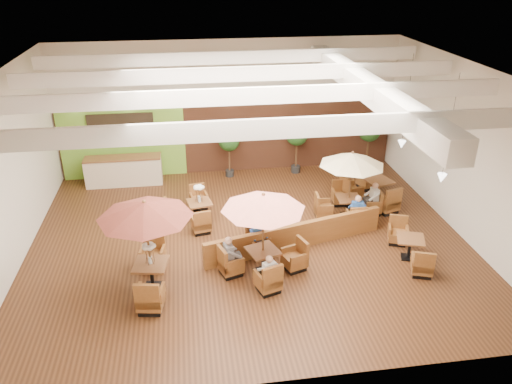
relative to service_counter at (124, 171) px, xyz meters
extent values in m
plane|color=#381E0F|center=(4.40, -5.10, -0.58)|extent=(14.00, 14.00, 0.00)
cube|color=silver|center=(4.40, 0.90, 2.17)|extent=(14.00, 0.04, 5.50)
cube|color=silver|center=(4.40, -11.10, 2.17)|extent=(14.00, 0.04, 5.50)
cube|color=silver|center=(-2.60, -5.10, 2.17)|extent=(0.04, 12.00, 5.50)
cube|color=silver|center=(11.40, -5.10, 2.17)|extent=(0.04, 12.00, 5.50)
cube|color=white|center=(4.40, -5.10, 4.92)|extent=(14.00, 12.00, 0.04)
cube|color=brown|center=(4.40, 0.84, 1.02)|extent=(13.90, 0.10, 3.20)
cube|color=#1E3819|center=(4.40, 0.83, 2.47)|extent=(13.90, 0.12, 0.35)
cube|color=#72AF32|center=(0.00, 0.78, 1.02)|extent=(5.00, 0.08, 3.20)
cube|color=black|center=(0.00, 0.70, 1.82)|extent=(2.60, 0.08, 0.70)
cube|color=white|center=(7.90, -5.10, 4.37)|extent=(0.60, 11.00, 0.60)
cube|color=white|center=(4.40, -9.10, 4.57)|extent=(13.60, 0.12, 0.45)
cube|color=white|center=(4.40, -6.40, 4.57)|extent=(13.60, 0.12, 0.45)
cube|color=white|center=(4.40, -3.80, 4.57)|extent=(13.60, 0.12, 0.45)
cube|color=white|center=(4.40, -1.10, 4.57)|extent=(13.60, 0.12, 0.45)
cylinder|color=black|center=(10.20, -6.10, 3.32)|extent=(0.01, 0.01, 3.20)
cone|color=white|center=(10.20, -6.10, 1.72)|extent=(0.28, 0.28, 0.28)
cylinder|color=black|center=(10.20, -3.10, 3.32)|extent=(0.01, 0.01, 3.20)
cone|color=white|center=(10.20, -3.10, 1.72)|extent=(0.28, 0.28, 0.28)
sphere|color=#FFEAC6|center=(-1.60, 0.60, 2.47)|extent=(0.14, 0.14, 0.14)
sphere|color=#FFEAC6|center=(0.40, 0.60, 2.47)|extent=(0.14, 0.14, 0.14)
sphere|color=#FFEAC6|center=(2.40, 0.60, 2.47)|extent=(0.14, 0.14, 0.14)
sphere|color=#FFEAC6|center=(4.40, 0.60, 2.47)|extent=(0.14, 0.14, 0.14)
sphere|color=#FFEAC6|center=(6.40, 0.60, 2.47)|extent=(0.14, 0.14, 0.14)
sphere|color=#FFEAC6|center=(8.40, 0.60, 2.47)|extent=(0.14, 0.14, 0.14)
sphere|color=#FFEAC6|center=(10.40, 0.60, 2.47)|extent=(0.14, 0.14, 0.14)
cube|color=beige|center=(0.00, 0.00, -0.03)|extent=(3.00, 0.70, 1.10)
cube|color=brown|center=(0.00, 0.00, 0.57)|extent=(3.00, 0.75, 0.06)
cube|color=brown|center=(5.81, -5.75, -0.16)|extent=(5.96, 1.74, 0.85)
cube|color=brown|center=(1.39, -7.21, 0.18)|extent=(1.04, 1.04, 0.06)
cylinder|color=black|center=(1.39, -7.21, -0.19)|extent=(0.11, 0.11, 0.70)
cube|color=black|center=(1.39, -7.21, -0.56)|extent=(0.55, 0.55, 0.04)
cube|color=brown|center=(1.39, -8.21, -0.27)|extent=(0.76, 0.76, 0.34)
cube|color=brown|center=(1.43, -8.49, 0.05)|extent=(0.67, 0.21, 0.74)
cube|color=brown|center=(1.08, -8.16, -0.05)|extent=(0.18, 0.59, 0.30)
cube|color=brown|center=(1.69, -8.27, -0.05)|extent=(0.18, 0.59, 0.30)
cube|color=black|center=(1.39, -8.21, -0.51)|extent=(0.67, 0.67, 0.15)
cube|color=brown|center=(1.39, -6.20, -0.27)|extent=(0.76, 0.76, 0.34)
cube|color=brown|center=(1.34, -5.93, 0.05)|extent=(0.67, 0.21, 0.74)
cube|color=brown|center=(1.69, -6.25, -0.05)|extent=(0.18, 0.59, 0.30)
cube|color=brown|center=(1.08, -6.15, -0.05)|extent=(0.18, 0.59, 0.30)
cube|color=black|center=(1.39, -6.20, -0.51)|extent=(0.67, 0.67, 0.15)
cylinder|color=brown|center=(1.39, -7.21, 0.74)|extent=(0.06, 0.06, 2.65)
cone|color=#572219|center=(1.39, -7.21, 1.89)|extent=(2.54, 2.54, 0.45)
sphere|color=brown|center=(1.39, -7.21, 2.12)|extent=(0.10, 0.10, 0.10)
cylinder|color=silver|center=(1.39, -7.21, 0.32)|extent=(0.10, 0.10, 0.22)
cube|color=brown|center=(4.57, -6.90, 0.13)|extent=(1.07, 1.07, 0.06)
cylinder|color=black|center=(4.57, -6.90, -0.22)|extent=(0.10, 0.10, 0.66)
cube|color=black|center=(4.57, -6.90, -0.56)|extent=(0.57, 0.57, 0.04)
cube|color=brown|center=(4.57, -7.85, -0.28)|extent=(0.78, 0.78, 0.32)
cube|color=brown|center=(4.48, -8.09, 0.01)|extent=(0.62, 0.29, 0.70)
cube|color=brown|center=(4.29, -7.94, -0.09)|extent=(0.25, 0.54, 0.28)
cube|color=brown|center=(4.84, -7.75, -0.09)|extent=(0.25, 0.54, 0.28)
cube|color=black|center=(4.57, -7.85, -0.51)|extent=(0.69, 0.69, 0.14)
cube|color=brown|center=(4.57, -5.96, -0.28)|extent=(0.78, 0.78, 0.32)
cube|color=brown|center=(4.65, -5.71, 0.01)|extent=(0.62, 0.29, 0.70)
cube|color=brown|center=(4.84, -5.87, -0.09)|extent=(0.25, 0.54, 0.28)
cube|color=brown|center=(4.29, -6.05, -0.09)|extent=(0.25, 0.54, 0.28)
cube|color=black|center=(4.57, -5.96, -0.51)|extent=(0.69, 0.69, 0.14)
cube|color=brown|center=(3.62, -6.90, -0.28)|extent=(0.78, 0.78, 0.32)
cube|color=brown|center=(3.87, -6.98, 0.01)|extent=(0.29, 0.62, 0.70)
cube|color=brown|center=(3.53, -6.63, -0.09)|extent=(0.54, 0.25, 0.28)
cube|color=brown|center=(3.71, -7.17, -0.09)|extent=(0.54, 0.25, 0.28)
cube|color=black|center=(3.62, -6.90, -0.51)|extent=(0.69, 0.69, 0.14)
cube|color=brown|center=(5.51, -6.90, -0.28)|extent=(0.78, 0.78, 0.32)
cube|color=brown|center=(5.26, -6.82, 0.01)|extent=(0.29, 0.62, 0.70)
cube|color=brown|center=(5.60, -7.17, -0.09)|extent=(0.54, 0.25, 0.28)
cube|color=brown|center=(5.42, -6.63, -0.09)|extent=(0.54, 0.25, 0.28)
cube|color=black|center=(5.51, -6.90, -0.51)|extent=(0.69, 0.69, 0.14)
cylinder|color=brown|center=(4.57, -6.90, 0.66)|extent=(0.06, 0.06, 2.48)
cone|color=#CB6F62|center=(4.57, -6.90, 1.72)|extent=(2.39, 2.39, 0.45)
sphere|color=brown|center=(4.57, -6.90, 1.95)|extent=(0.10, 0.10, 0.10)
cube|color=brown|center=(8.11, -3.90, 0.10)|extent=(0.85, 0.85, 0.06)
cylinder|color=black|center=(8.11, -3.90, -0.23)|extent=(0.09, 0.09, 0.62)
cube|color=black|center=(8.11, -3.90, -0.56)|extent=(0.45, 0.45, 0.04)
cube|color=brown|center=(8.11, -4.79, -0.30)|extent=(0.62, 0.62, 0.30)
cube|color=brown|center=(8.13, -5.04, -0.02)|extent=(0.59, 0.13, 0.66)
cube|color=brown|center=(7.84, -4.78, -0.11)|extent=(0.11, 0.52, 0.26)
cube|color=brown|center=(8.38, -4.81, -0.11)|extent=(0.11, 0.52, 0.26)
cube|color=black|center=(8.11, -4.79, -0.52)|extent=(0.55, 0.55, 0.13)
cube|color=brown|center=(8.11, -3.00, -0.30)|extent=(0.62, 0.62, 0.30)
cube|color=brown|center=(8.09, -2.76, -0.02)|extent=(0.59, 0.13, 0.66)
cube|color=brown|center=(8.38, -3.02, -0.11)|extent=(0.11, 0.52, 0.26)
cube|color=brown|center=(7.84, -2.99, -0.11)|extent=(0.11, 0.52, 0.26)
cube|color=black|center=(8.11, -3.00, -0.52)|extent=(0.55, 0.55, 0.13)
cube|color=brown|center=(7.21, -3.90, -0.30)|extent=(0.62, 0.62, 0.30)
cube|color=brown|center=(7.46, -3.88, -0.02)|extent=(0.13, 0.59, 0.66)
cube|color=brown|center=(7.23, -3.63, -0.11)|extent=(0.52, 0.11, 0.26)
cube|color=brown|center=(7.20, -4.17, -0.11)|extent=(0.52, 0.11, 0.26)
cube|color=black|center=(7.21, -3.90, -0.52)|extent=(0.55, 0.55, 0.13)
cube|color=brown|center=(9.00, -3.90, -0.30)|extent=(0.62, 0.62, 0.30)
cube|color=brown|center=(8.76, -3.91, -0.02)|extent=(0.13, 0.59, 0.66)
cube|color=brown|center=(8.99, -4.17, -0.11)|extent=(0.52, 0.11, 0.26)
cube|color=brown|center=(9.02, -3.63, -0.11)|extent=(0.52, 0.11, 0.26)
cube|color=black|center=(9.00, -3.90, -0.52)|extent=(0.55, 0.55, 0.13)
cylinder|color=brown|center=(8.11, -3.90, 0.59)|extent=(0.06, 0.06, 2.36)
cone|color=beige|center=(8.11, -3.90, 1.59)|extent=(2.26, 2.26, 0.45)
sphere|color=brown|center=(8.11, -3.90, 1.82)|extent=(0.10, 0.10, 0.10)
cube|color=brown|center=(2.88, -3.44, 0.09)|extent=(0.92, 0.92, 0.06)
cylinder|color=black|center=(2.88, -3.44, -0.24)|extent=(0.09, 0.09, 0.62)
cube|color=black|center=(2.88, -3.44, -0.56)|extent=(0.49, 0.49, 0.04)
cube|color=brown|center=(2.88, -4.33, -0.30)|extent=(0.67, 0.67, 0.30)
cube|color=brown|center=(2.84, -4.57, -0.02)|extent=(0.59, 0.20, 0.65)
cube|color=brown|center=(2.62, -4.38, -0.12)|extent=(0.17, 0.52, 0.26)
cube|color=brown|center=(3.15, -4.28, -0.12)|extent=(0.17, 0.52, 0.26)
cube|color=black|center=(2.88, -4.33, -0.52)|extent=(0.60, 0.60, 0.13)
cube|color=brown|center=(2.88, -2.56, -0.30)|extent=(0.67, 0.67, 0.30)
cube|color=brown|center=(2.93, -2.32, -0.02)|extent=(0.59, 0.20, 0.65)
cube|color=brown|center=(3.15, -2.51, -0.12)|extent=(0.17, 0.52, 0.26)
cube|color=brown|center=(2.62, -2.60, -0.12)|extent=(0.17, 0.52, 0.26)
cube|color=black|center=(2.88, -2.56, -0.52)|extent=(0.60, 0.60, 0.13)
cube|color=brown|center=(2.00, -3.44, -0.30)|extent=(0.67, 0.67, 0.30)
cube|color=brown|center=(2.23, -3.49, -0.02)|extent=(0.20, 0.59, 0.65)
cube|color=brown|center=(1.95, -3.18, -0.12)|extent=(0.52, 0.17, 0.26)
cube|color=brown|center=(2.04, -3.71, -0.12)|extent=(0.52, 0.17, 0.26)
cube|color=black|center=(2.00, -3.44, -0.52)|extent=(0.60, 0.60, 0.13)
cylinder|color=silver|center=(2.88, -3.44, 0.23)|extent=(0.10, 0.10, 0.22)
cube|color=brown|center=(9.12, -6.83, 0.09)|extent=(1.02, 1.02, 0.06)
cylinder|color=black|center=(9.12, -6.83, -0.24)|extent=(0.09, 0.09, 0.62)
cube|color=black|center=(9.12, -6.83, -0.56)|extent=(0.54, 0.54, 0.04)
cube|color=brown|center=(9.12, -7.73, -0.30)|extent=(0.74, 0.74, 0.30)
cube|color=brown|center=(9.20, -7.96, -0.02)|extent=(0.58, 0.28, 0.66)
cube|color=brown|center=(8.86, -7.64, -0.11)|extent=(0.24, 0.51, 0.26)
cube|color=brown|center=(9.37, -7.82, -0.11)|extent=(0.24, 0.51, 0.26)
cube|color=black|center=(9.12, -7.73, -0.52)|extent=(0.66, 0.66, 0.13)
cube|color=brown|center=(9.12, -5.94, -0.30)|extent=(0.74, 0.74, 0.30)
cube|color=brown|center=(9.03, -5.71, -0.02)|extent=(0.58, 0.28, 0.66)
cube|color=brown|center=(9.37, -6.03, -0.11)|extent=(0.24, 0.51, 0.26)
cube|color=brown|center=(8.86, -5.85, -0.11)|extent=(0.24, 0.51, 0.26)
cube|color=black|center=(9.12, -5.94, -0.52)|extent=(0.66, 0.66, 0.13)
cube|color=brown|center=(9.60, -2.82, 0.20)|extent=(1.15, 1.15, 0.07)
cylinder|color=black|center=(9.60, -2.82, -0.18)|extent=(0.11, 0.11, 0.72)
cube|color=black|center=(9.60, -2.82, -0.56)|extent=(0.61, 0.61, 0.04)
cube|color=brown|center=(9.60, -3.85, -0.26)|extent=(0.84, 0.84, 0.35)
cube|color=brown|center=(9.52, -4.12, 0.07)|extent=(0.67, 0.30, 0.76)
cube|color=brown|center=(9.30, -3.95, -0.04)|extent=(0.26, 0.60, 0.30)
cube|color=brown|center=(9.90, -3.76, -0.04)|extent=(0.26, 0.60, 0.30)
cube|color=black|center=(9.60, -3.85, -0.51)|extent=(0.75, 0.75, 0.15)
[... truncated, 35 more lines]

